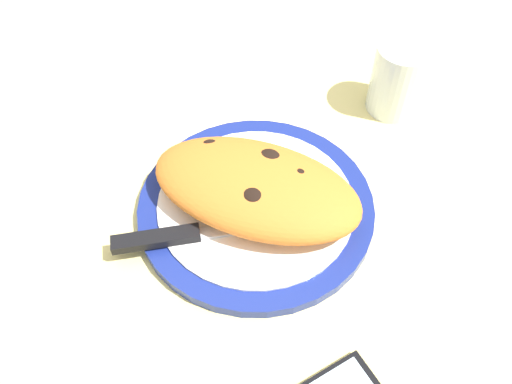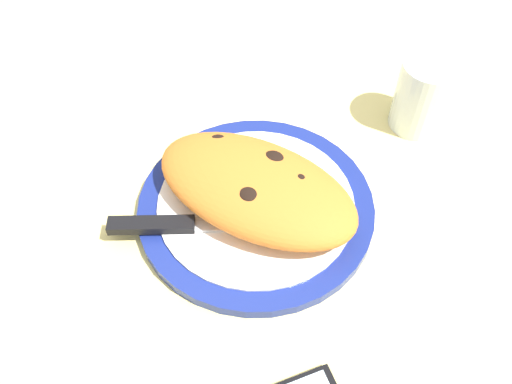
{
  "view_description": "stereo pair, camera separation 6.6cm",
  "coord_description": "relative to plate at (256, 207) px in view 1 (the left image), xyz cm",
  "views": [
    {
      "loc": [
        -4.59,
        40.4,
        55.48
      ],
      "look_at": [
        0.0,
        0.0,
        3.82
      ],
      "focal_mm": 38.63,
      "sensor_mm": 36.0,
      "label": 1
    },
    {
      "loc": [
        -11.03,
        39.14,
        55.48
      ],
      "look_at": [
        0.0,
        0.0,
        3.82
      ],
      "focal_mm": 38.63,
      "sensor_mm": 36.0,
      "label": 2
    }
  ],
  "objects": [
    {
      "name": "calzone",
      "position": [
        -0.18,
        -0.15,
        3.77
      ],
      "size": [
        28.32,
        19.92,
        5.6
      ],
      "color": "orange",
      "rests_on": "plate"
    },
    {
      "name": "plate",
      "position": [
        0.0,
        0.0,
        0.0
      ],
      "size": [
        29.1,
        29.1,
        1.82
      ],
      "color": "navy",
      "rests_on": "ground_plane"
    },
    {
      "name": "ground_plane",
      "position": [
        0.0,
        0.0,
        -2.37
      ],
      "size": [
        150.0,
        150.0,
        3.0
      ],
      "primitive_type": "cube",
      "color": "#E5D684"
    },
    {
      "name": "knife",
      "position": [
        7.63,
        6.05,
        1.44
      ],
      "size": [
        23.9,
        8.83,
        1.2
      ],
      "color": "silver",
      "rests_on": "plate"
    },
    {
      "name": "water_glass",
      "position": [
        -17.55,
        -21.12,
        3.7
      ],
      "size": [
        7.61,
        7.61,
        10.34
      ],
      "color": "silver",
      "rests_on": "ground_plane"
    },
    {
      "name": "fork",
      "position": [
        4.27,
        -7.42,
        1.15
      ],
      "size": [
        16.93,
        2.23,
        0.4
      ],
      "color": "silver",
      "rests_on": "plate"
    }
  ]
}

